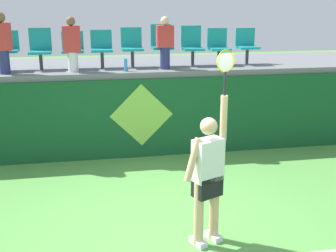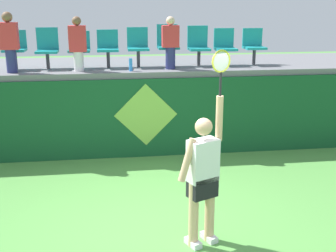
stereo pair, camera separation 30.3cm
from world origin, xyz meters
TOP-DOWN VIEW (x-y plane):
  - ground_plane at (0.00, 0.00)m, footprint 40.00×40.00m
  - court_back_wall at (0.00, 3.15)m, footprint 11.12×0.20m
  - spectator_platform at (0.00, 4.38)m, footprint 11.12×2.55m
  - tennis_player at (0.50, -0.36)m, footprint 0.71×0.39m
  - water_bottle at (-0.21, 3.33)m, footprint 0.07×0.07m
  - stadium_chair_0 at (-2.52, 3.90)m, footprint 0.44×0.42m
  - stadium_chair_1 at (-1.88, 3.91)m, footprint 0.44×0.42m
  - stadium_chair_2 at (-1.23, 3.90)m, footprint 0.44×0.42m
  - stadium_chair_3 at (-0.65, 3.90)m, footprint 0.44×0.42m
  - stadium_chair_4 at (-0.02, 3.90)m, footprint 0.44×0.42m
  - stadium_chair_5 at (0.62, 3.91)m, footprint 0.44×0.42m
  - stadium_chair_6 at (1.28, 3.91)m, footprint 0.44×0.42m
  - stadium_chair_7 at (1.86, 3.90)m, footprint 0.44×0.42m
  - stadium_chair_8 at (2.51, 3.90)m, footprint 0.44×0.42m
  - spectator_0 at (-2.52, 3.44)m, footprint 0.34×0.20m
  - spectator_1 at (0.62, 3.50)m, footprint 0.34×0.20m
  - spectator_2 at (-1.23, 3.50)m, footprint 0.34×0.20m
  - wall_signage_mount at (0.06, 3.04)m, footprint 1.27×0.01m

SIDE VIEW (x-z plane):
  - ground_plane at x=0.00m, z-range 0.00..0.00m
  - wall_signage_mount at x=0.06m, z-range -0.76..0.76m
  - court_back_wall at x=0.00m, z-range 0.00..1.61m
  - tennis_player at x=0.50m, z-range -0.30..2.25m
  - spectator_platform at x=0.00m, z-range 1.61..1.73m
  - water_bottle at x=-0.21m, z-range 1.73..1.99m
  - stadium_chair_2 at x=-1.23m, z-range 1.78..2.53m
  - stadium_chair_7 at x=1.86m, z-range 1.76..2.54m
  - stadium_chair_8 at x=2.51m, z-range 1.78..2.55m
  - stadium_chair_3 at x=-0.65m, z-range 1.78..2.55m
  - stadium_chair_1 at x=-1.88m, z-range 1.76..2.59m
  - stadium_chair_0 at x=-2.52m, z-range 1.79..2.57m
  - stadium_chair_6 at x=1.28m, z-range 1.76..2.60m
  - stadium_chair_4 at x=-0.02m, z-range 1.78..2.59m
  - stadium_chair_5 at x=0.62m, z-range 1.78..2.65m
  - spectator_1 at x=0.62m, z-range 1.75..2.81m
  - spectator_2 at x=-1.23m, z-range 1.75..2.81m
  - spectator_0 at x=-2.52m, z-range 1.76..2.92m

